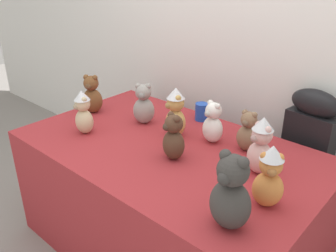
# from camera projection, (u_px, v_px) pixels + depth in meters

# --- Properties ---
(wall_back) EXTENTS (7.00, 0.08, 2.60)m
(wall_back) POSITION_uv_depth(u_px,v_px,m) (249.00, 19.00, 2.20)
(wall_back) COLOR white
(wall_back) RESTS_ON ground_plane
(display_table) EXTENTS (1.66, 0.99, 0.71)m
(display_table) POSITION_uv_depth(u_px,v_px,m) (168.00, 199.00, 2.09)
(display_table) COLOR maroon
(display_table) RESTS_ON ground_plane
(instrument_case) EXTENTS (0.29, 0.15, 0.99)m
(instrument_case) POSITION_uv_depth(u_px,v_px,m) (303.00, 167.00, 2.13)
(instrument_case) COLOR black
(instrument_case) RESTS_ON ground_plane
(teddy_bear_blush) EXTENTS (0.16, 0.15, 0.29)m
(teddy_bear_blush) POSITION_uv_depth(u_px,v_px,m) (261.00, 146.00, 1.65)
(teddy_bear_blush) COLOR beige
(teddy_bear_blush) RESTS_ON display_table
(teddy_bear_charcoal) EXTENTS (0.17, 0.15, 0.32)m
(teddy_bear_charcoal) POSITION_uv_depth(u_px,v_px,m) (231.00, 194.00, 1.30)
(teddy_bear_charcoal) COLOR #383533
(teddy_bear_charcoal) RESTS_ON display_table
(teddy_bear_snow) EXTENTS (0.14, 0.13, 0.24)m
(teddy_bear_snow) POSITION_uv_depth(u_px,v_px,m) (213.00, 123.00, 1.94)
(teddy_bear_snow) COLOR white
(teddy_bear_snow) RESTS_ON display_table
(teddy_bear_sand) EXTENTS (0.14, 0.12, 0.26)m
(teddy_bear_sand) POSITION_uv_depth(u_px,v_px,m) (83.00, 113.00, 2.04)
(teddy_bear_sand) COLOR #CCB78E
(teddy_bear_sand) RESTS_ON display_table
(teddy_bear_cocoa) EXTENTS (0.16, 0.15, 0.25)m
(teddy_bear_cocoa) POSITION_uv_depth(u_px,v_px,m) (173.00, 138.00, 1.77)
(teddy_bear_cocoa) COLOR #4C3323
(teddy_bear_cocoa) RESTS_ON display_table
(teddy_bear_ash) EXTENTS (0.17, 0.17, 0.26)m
(teddy_bear_ash) POSITION_uv_depth(u_px,v_px,m) (144.00, 105.00, 2.17)
(teddy_bear_ash) COLOR gray
(teddy_bear_ash) RESTS_ON display_table
(teddy_bear_ginger) EXTENTS (0.16, 0.16, 0.28)m
(teddy_bear_ginger) POSITION_uv_depth(u_px,v_px,m) (269.00, 177.00, 1.42)
(teddy_bear_ginger) COLOR #D17F3D
(teddy_bear_ginger) RESTS_ON display_table
(teddy_bear_honey) EXTENTS (0.17, 0.16, 0.29)m
(teddy_bear_honey) POSITION_uv_depth(u_px,v_px,m) (175.00, 113.00, 2.00)
(teddy_bear_honey) COLOR tan
(teddy_bear_honey) RESTS_ON display_table
(teddy_bear_chestnut) EXTENTS (0.17, 0.16, 0.26)m
(teddy_bear_chestnut) POSITION_uv_depth(u_px,v_px,m) (92.00, 95.00, 2.32)
(teddy_bear_chestnut) COLOR brown
(teddy_bear_chestnut) RESTS_ON display_table
(teddy_bear_mocha) EXTENTS (0.12, 0.11, 0.23)m
(teddy_bear_mocha) POSITION_uv_depth(u_px,v_px,m) (248.00, 132.00, 1.86)
(teddy_bear_mocha) COLOR #7F6047
(teddy_bear_mocha) RESTS_ON display_table
(party_cup_blue) EXTENTS (0.08, 0.08, 0.11)m
(party_cup_blue) POSITION_uv_depth(u_px,v_px,m) (201.00, 112.00, 2.24)
(party_cup_blue) COLOR blue
(party_cup_blue) RESTS_ON display_table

